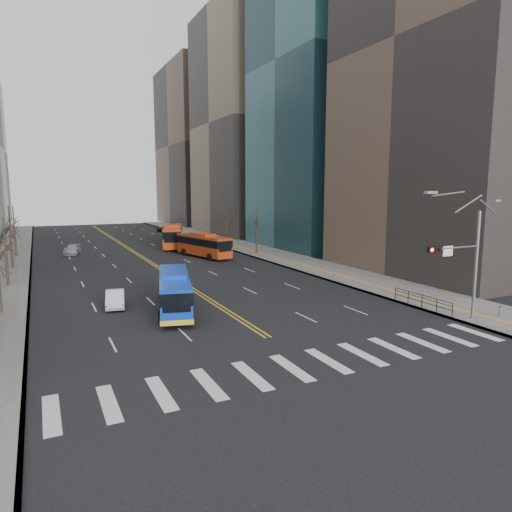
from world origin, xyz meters
The scene contains 17 objects.
ground centered at (0.00, 0.00, 0.00)m, with size 220.00×220.00×0.00m, color black.
sidewalk_right centered at (17.50, 45.00, 0.07)m, with size 7.00×130.00×0.15m, color slate.
sidewalk_left centered at (-16.50, 45.00, 0.07)m, with size 5.00×130.00×0.15m, color slate.
crosswalk centered at (0.00, 0.00, 0.01)m, with size 26.70×4.00×0.01m.
centerline centered at (0.00, 55.00, 0.01)m, with size 0.55×100.00×0.01m.
office_towers centered at (0.12, 68.51, 23.92)m, with size 83.00×134.00×58.00m.
signal_mast centered at (13.77, 2.00, 4.86)m, with size 5.37×0.37×9.39m.
pedestrian_railing centered at (14.30, 6.00, 0.82)m, with size 0.06×6.06×1.02m.
bollards centered at (16.27, -0.17, 0.55)m, with size 2.87×3.17×0.78m.
street_trees centered at (-7.18, 34.55, 4.87)m, with size 35.20×47.20×7.60m.
blue_bus centered at (-3.62, 14.14, 1.65)m, with size 4.80×10.90×3.14m.
red_bus_near centered at (7.83, 40.22, 1.87)m, with size 4.88×10.82×3.36m.
red_bus_far centered at (6.92, 52.60, 2.11)m, with size 6.32×12.35×3.81m.
car_white centered at (-7.70, 17.33, 0.68)m, with size 1.43×4.11×1.35m, color white.
car_dark_mid centered at (7.41, 55.30, 0.67)m, with size 1.58×3.94×1.34m, color black.
car_silver centered at (-8.68, 51.17, 0.67)m, with size 1.89×4.65×1.35m, color #9D9DA2.
car_dark_far centered at (12.50, 79.31, 0.59)m, with size 1.96×4.24×1.18m, color black.
Camera 1 is at (-13.02, -20.25, 9.53)m, focal length 32.00 mm.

